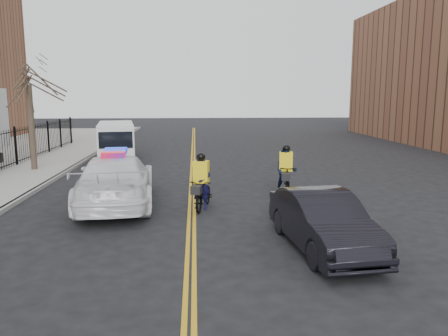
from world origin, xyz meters
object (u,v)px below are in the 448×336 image
cargo_van (116,143)px  cyclist_far (286,175)px  dark_sedan (323,221)px  police_cruiser (116,180)px  cyclist_near (201,189)px

cargo_van → cyclist_far: size_ratio=2.79×
dark_sedan → cyclist_far: 5.97m
dark_sedan → cyclist_far: cyclist_far is taller
police_cruiser → cyclist_far: bearing=-173.2°
cargo_van → cyclist_near: cargo_van is taller
police_cruiser → dark_sedan: (5.68, -4.63, -0.16)m
cargo_van → police_cruiser: bearing=-89.7°
cyclist_near → dark_sedan: bearing=-40.7°
police_cruiser → cyclist_near: size_ratio=3.08×
police_cruiser → dark_sedan: police_cruiser is taller
police_cruiser → cargo_van: cargo_van is taller
cyclist_far → cargo_van: bearing=143.3°
police_cruiser → cargo_van: (-1.73, 10.01, 0.18)m
police_cruiser → cyclist_near: bearing=161.7°
dark_sedan → cyclist_near: (-2.84, 3.99, -0.06)m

